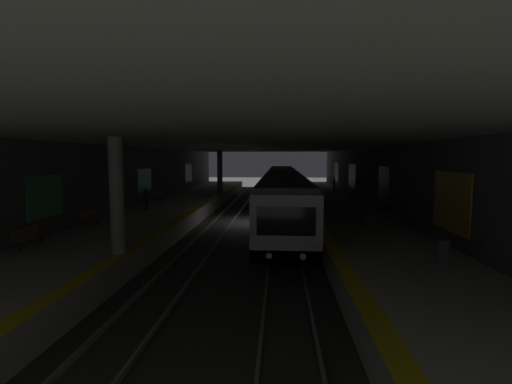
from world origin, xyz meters
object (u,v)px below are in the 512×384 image
bench_right_far (158,195)px  metro_train (282,189)px  pillar_far (220,172)px  bench_right_mid (90,216)px  bench_left_near (394,214)px  bench_left_mid (350,192)px  person_waiting_near (146,198)px  pillar_near (117,196)px  suitcase_rolling (362,220)px  trash_bin (443,251)px  person_walking_mid (334,184)px  bench_right_near (28,235)px

bench_right_far → metro_train: bearing=-82.7°
pillar_far → bench_right_mid: pillar_far is taller
bench_left_near → bench_left_mid: size_ratio=1.00×
bench_left_near → person_waiting_near: (4.53, 16.28, 0.33)m
bench_left_near → bench_right_mid: 17.17m
pillar_near → suitcase_rolling: size_ratio=5.08×
pillar_far → bench_left_near: bearing=-142.4°
pillar_far → trash_bin: (-24.64, -12.15, -1.85)m
pillar_near → bench_right_far: (16.84, 4.18, -1.75)m
pillar_near → suitcase_rolling: 13.00m
person_walking_mid → metro_train: bearing=140.9°
bench_right_mid → suitcase_rolling: bearing=-85.4°
pillar_far → person_walking_mid: (0.84, -12.06, -1.36)m
suitcase_rolling → bench_right_near: bearing=112.0°
bench_left_near → metro_train: bearing=30.4°
bench_left_near → bench_right_far: size_ratio=1.00×
suitcase_rolling → trash_bin: 7.35m
metro_train → bench_left_near: size_ratio=21.44×
bench_left_mid → person_walking_mid: 4.52m
pillar_near → pillar_far: (24.15, 0.00, 0.00)m
pillar_far → person_waiting_near: size_ratio=2.88×
pillar_far → bench_left_mid: (-3.58, -12.88, -1.75)m
bench_right_far → trash_bin: bearing=-136.7°
bench_left_near → bench_right_near: size_ratio=1.00×
bench_left_mid → trash_bin: (-21.06, 0.73, -0.10)m
person_walking_mid → trash_bin: size_ratio=1.99×
bench_left_mid → bench_right_mid: same height
bench_left_near → bench_right_mid: (-1.87, 17.07, 0.00)m
suitcase_rolling → pillar_near: bearing=121.7°
bench_right_mid → suitcase_rolling: size_ratio=1.90×
metro_train → person_waiting_near: metro_train is taller
person_waiting_near → bench_left_mid: bearing=-62.1°
pillar_far → bench_right_far: 8.60m
bench_left_mid → suitcase_rolling: size_ratio=1.90×
bench_right_far → person_waiting_near: bearing=-170.9°
pillar_near → bench_right_far: 17.44m
bench_left_near → bench_right_far: same height
metro_train → suitcase_rolling: bearing=-159.1°
bench_left_near → bench_left_mid: (13.14, 0.00, 0.00)m
pillar_near → bench_right_near: bearing=81.3°
metro_train → person_waiting_near: size_ratio=23.11×
pillar_near → person_walking_mid: bearing=-25.7°
pillar_far → pillar_near: bearing=180.0°
suitcase_rolling → bench_right_far: bearing=56.3°
metro_train → suitcase_rolling: (-11.46, -4.39, -0.68)m
trash_bin → pillar_near: bearing=87.7°
metro_train → person_waiting_near: 11.76m
bench_right_near → person_walking_mid: size_ratio=1.01×
pillar_near → bench_left_mid: pillar_near is taller
bench_right_mid → bench_left_mid: bearing=-48.7°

